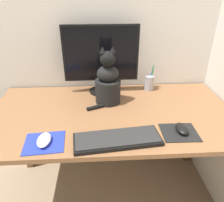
{
  "coord_description": "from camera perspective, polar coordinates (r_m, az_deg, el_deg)",
  "views": [
    {
      "loc": [
        -0.07,
        -1.09,
        1.37
      ],
      "look_at": [
        -0.0,
        -0.07,
        0.82
      ],
      "focal_mm": 35.0,
      "sensor_mm": 36.0,
      "label": 1
    }
  ],
  "objects": [
    {
      "name": "ground_plane",
      "position": [
        1.75,
        0.0,
        -23.21
      ],
      "size": [
        12.0,
        12.0,
        0.0
      ],
      "primitive_type": "plane",
      "color": "#847056"
    },
    {
      "name": "wall_back",
      "position": [
        1.5,
        -1.02,
        23.79
      ],
      "size": [
        7.0,
        0.04,
        2.5
      ],
      "color": "beige",
      "rests_on": "ground_plane"
    },
    {
      "name": "desk",
      "position": [
        1.32,
        0.0,
        -6.01
      ],
      "size": [
        1.42,
        0.75,
        0.71
      ],
      "color": "brown",
      "rests_on": "ground_plane"
    },
    {
      "name": "monitor",
      "position": [
        1.42,
        -2.9,
        11.33
      ],
      "size": [
        0.48,
        0.17,
        0.45
      ],
      "color": "black",
      "rests_on": "desk"
    },
    {
      "name": "keyboard",
      "position": [
        1.04,
        1.41,
        -9.9
      ],
      "size": [
        0.42,
        0.19,
        0.02
      ],
      "rotation": [
        0.0,
        0.0,
        0.11
      ],
      "color": "black",
      "rests_on": "desk"
    },
    {
      "name": "mousepad_left",
      "position": [
        1.08,
        -17.23,
        -10.35
      ],
      "size": [
        0.2,
        0.18,
        0.0
      ],
      "rotation": [
        0.0,
        0.0,
        0.08
      ],
      "color": "#1E2D9E",
      "rests_on": "desk"
    },
    {
      "name": "mousepad_right",
      "position": [
        1.15,
        17.16,
        -7.84
      ],
      "size": [
        0.18,
        0.16,
        0.0
      ],
      "rotation": [
        0.0,
        0.0,
        -0.02
      ],
      "color": "black",
      "rests_on": "desk"
    },
    {
      "name": "computer_mouse_left",
      "position": [
        1.07,
        -17.35,
        -9.69
      ],
      "size": [
        0.06,
        0.11,
        0.03
      ],
      "color": "white",
      "rests_on": "mousepad_left"
    },
    {
      "name": "computer_mouse_right",
      "position": [
        1.15,
        17.76,
        -6.88
      ],
      "size": [
        0.06,
        0.1,
        0.03
      ],
      "color": "black",
      "rests_on": "mousepad_right"
    },
    {
      "name": "cat",
      "position": [
        1.32,
        -1.12,
        4.82
      ],
      "size": [
        0.21,
        0.2,
        0.35
      ],
      "rotation": [
        0.0,
        0.0,
        0.05
      ],
      "color": "black",
      "rests_on": "desk"
    },
    {
      "name": "pen_cup",
      "position": [
        1.54,
        9.71,
        4.77
      ],
      "size": [
        0.06,
        0.06,
        0.18
      ],
      "color": "#99999E",
      "rests_on": "desk"
    }
  ]
}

